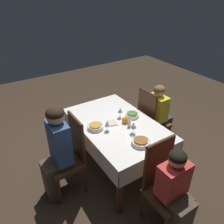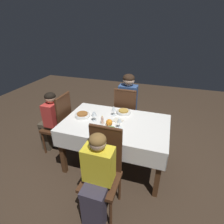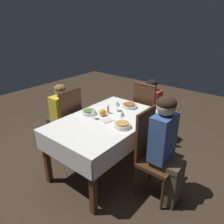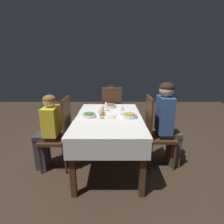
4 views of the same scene
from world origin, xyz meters
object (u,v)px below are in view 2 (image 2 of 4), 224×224
(bowl_south, at_px, (123,112))
(bowl_north, at_px, (110,131))
(bowl_east, at_px, (82,115))
(candle_centerpiece, at_px, (102,121))
(napkin_red_folded, at_px, (118,121))
(chair_north, at_px, (103,169))
(person_child_red, at_px, (51,119))
(wine_glass_east, at_px, (94,113))
(chair_east, at_px, (60,123))
(person_adult_denim, at_px, (128,103))
(wine_glass_south, at_px, (114,109))
(chair_south, at_px, (126,114))
(dining_table, at_px, (115,128))
(wine_glass_north, at_px, (119,120))
(person_child_yellow, at_px, (97,178))
(orange_fruit, at_px, (109,122))

(bowl_south, relative_size, bowl_north, 1.09)
(bowl_east, height_order, candle_centerpiece, candle_centerpiece)
(candle_centerpiece, relative_size, napkin_red_folded, 0.79)
(candle_centerpiece, bearing_deg, bowl_south, -117.43)
(chair_north, bearing_deg, person_child_red, 148.57)
(chair_north, height_order, wine_glass_east, chair_north)
(chair_east, bearing_deg, wine_glass_east, 81.99)
(person_adult_denim, distance_m, wine_glass_south, 0.64)
(bowl_south, height_order, wine_glass_east, wine_glass_east)
(chair_south, relative_size, bowl_east, 4.72)
(chair_east, bearing_deg, candle_centerpiece, 80.11)
(person_child_red, xyz_separation_m, napkin_red_folded, (-1.10, 0.00, 0.18))
(person_child_red, height_order, wine_glass_south, person_child_red)
(dining_table, height_order, wine_glass_north, wine_glass_north)
(bowl_east, bearing_deg, wine_glass_north, 168.28)
(chair_east, relative_size, bowl_east, 4.72)
(bowl_east, bearing_deg, wine_glass_east, 166.06)
(dining_table, xyz_separation_m, bowl_north, (-0.02, 0.26, 0.12))
(chair_south, distance_m, person_adult_denim, 0.21)
(bowl_east, distance_m, napkin_red_folded, 0.51)
(chair_north, distance_m, wine_glass_south, 0.90)
(person_adult_denim, distance_m, wine_glass_north, 0.93)
(person_child_red, bearing_deg, wine_glass_east, 83.67)
(wine_glass_south, height_order, wine_glass_east, wine_glass_east)
(bowl_north, relative_size, napkin_red_folded, 1.17)
(person_child_yellow, bearing_deg, napkin_red_folded, 92.67)
(dining_table, distance_m, wine_glass_east, 0.35)
(chair_north, relative_size, bowl_east, 4.72)
(person_child_yellow, bearing_deg, wine_glass_east, 114.20)
(candle_centerpiece, bearing_deg, person_child_red, -8.13)
(bowl_south, xyz_separation_m, bowl_north, (0.02, 0.54, 0.00))
(chair_east, distance_m, person_child_red, 0.17)
(dining_table, bearing_deg, napkin_red_folded, -116.99)
(person_child_yellow, bearing_deg, wine_glass_south, 98.09)
(chair_east, xyz_separation_m, wine_glass_east, (-0.62, 0.09, 0.30))
(chair_north, xyz_separation_m, person_adult_denim, (0.07, -1.46, 0.14))
(person_child_red, height_order, bowl_south, person_child_red)
(chair_north, relative_size, person_adult_denim, 0.84)
(bowl_east, distance_m, wine_glass_north, 0.59)
(dining_table, bearing_deg, bowl_north, 93.46)
(wine_glass_east, distance_m, candle_centerpiece, 0.16)
(chair_north, distance_m, person_child_red, 1.33)
(napkin_red_folded, bearing_deg, chair_east, -0.15)
(bowl_south, xyz_separation_m, orange_fruit, (0.09, 0.38, 0.02))
(wine_glass_south, bearing_deg, chair_east, 9.75)
(napkin_red_folded, bearing_deg, bowl_east, 3.88)
(person_child_red, height_order, candle_centerpiece, person_child_red)
(chair_north, height_order, bowl_south, chair_north)
(person_child_red, relative_size, wine_glass_east, 6.68)
(wine_glass_east, bearing_deg, person_child_red, -6.33)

